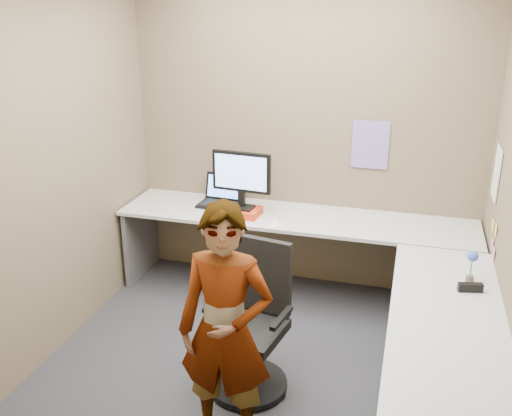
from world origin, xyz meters
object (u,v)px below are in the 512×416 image
(monitor, at_px, (241,175))
(person, at_px, (225,331))
(desk, at_px, (336,268))
(office_chair, at_px, (252,331))

(monitor, distance_m, person, 1.81)
(desk, bearing_deg, person, -109.88)
(desk, distance_m, office_chair, 0.84)
(monitor, distance_m, office_chair, 1.44)
(monitor, height_order, person, person)
(monitor, relative_size, person, 0.34)
(monitor, height_order, office_chair, monitor)
(desk, height_order, monitor, monitor)
(desk, relative_size, office_chair, 3.02)
(desk, height_order, person, person)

